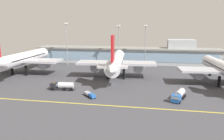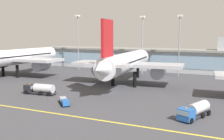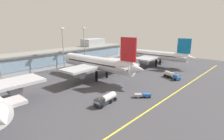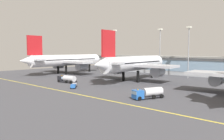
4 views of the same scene
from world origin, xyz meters
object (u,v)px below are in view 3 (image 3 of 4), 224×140
(airliner_near_right, at_px, (97,63))
(apron_light_mast_west, at_px, (84,41))
(baggage_tug_near, at_px, (143,95))
(service_truck_far, at_px, (105,99))
(fuel_tanker_truck, at_px, (172,75))
(airliner_far_right, at_px, (154,55))
(apron_light_mast_centre, at_px, (63,43))

(airliner_near_right, relative_size, apron_light_mast_west, 2.09)
(airliner_near_right, xyz_separation_m, baggage_tug_near, (-4.49, -28.34, -6.55))
(service_truck_far, relative_size, apron_light_mast_west, 0.39)
(fuel_tanker_truck, bearing_deg, service_truck_far, -73.84)
(airliner_far_right, xyz_separation_m, apron_light_mast_centre, (-47.05, 29.10, 9.06))
(airliner_near_right, height_order, apron_light_mast_centre, apron_light_mast_centre)
(airliner_far_right, distance_m, apron_light_mast_west, 44.67)
(baggage_tug_near, bearing_deg, apron_light_mast_west, 118.47)
(airliner_near_right, xyz_separation_m, service_truck_far, (-16.96, -22.29, -5.83))
(airliner_near_right, height_order, apron_light_mast_west, apron_light_mast_west)
(airliner_far_right, height_order, service_truck_far, airliner_far_right)
(airliner_near_right, bearing_deg, airliner_far_right, -100.74)
(apron_light_mast_centre, bearing_deg, fuel_tanker_truck, -62.03)
(service_truck_far, bearing_deg, airliner_near_right, -132.74)
(fuel_tanker_truck, relative_size, apron_light_mast_centre, 0.39)
(baggage_tug_near, relative_size, service_truck_far, 0.55)
(service_truck_far, xyz_separation_m, apron_light_mast_centre, (14.44, 46.49, 13.99))
(fuel_tanker_truck, bearing_deg, apron_light_mast_centre, -130.44)
(airliner_near_right, bearing_deg, service_truck_far, 138.28)
(baggage_tug_near, xyz_separation_m, apron_light_mast_centre, (1.97, 52.54, 14.70))
(fuel_tanker_truck, height_order, apron_light_mast_west, apron_light_mast_west)
(airliner_far_right, relative_size, baggage_tug_near, 9.73)
(airliner_near_right, distance_m, apron_light_mast_west, 28.68)
(baggage_tug_near, bearing_deg, apron_light_mast_centre, 133.86)
(airliner_far_right, xyz_separation_m, apron_light_mast_west, (-32.28, 29.51, 9.07))
(baggage_tug_near, relative_size, apron_light_mast_centre, 0.22)
(airliner_near_right, bearing_deg, apron_light_mast_west, -30.92)
(apron_light_mast_centre, bearing_deg, baggage_tug_near, -92.15)
(fuel_tanker_truck, distance_m, service_truck_far, 41.39)
(airliner_far_right, height_order, baggage_tug_near, airliner_far_right)
(fuel_tanker_truck, distance_m, apron_light_mast_west, 54.07)
(airliner_far_right, xyz_separation_m, baggage_tug_near, (-49.02, -23.45, -5.65))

